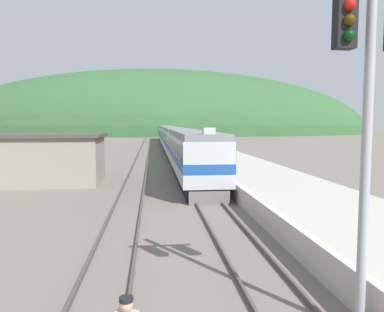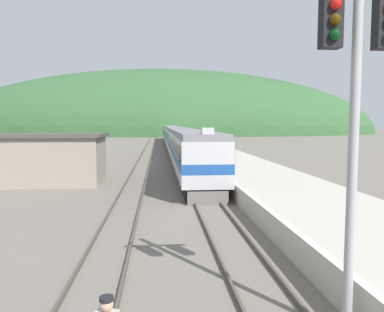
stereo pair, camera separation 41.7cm
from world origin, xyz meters
name	(u,v)px [view 1 (the left image)]	position (x,y,z in m)	size (l,w,h in m)	color
track_main	(169,146)	(0.00, 70.00, 0.08)	(1.52, 180.00, 0.16)	#4C443D
track_siding	(145,146)	(-4.39, 70.00, 0.08)	(1.52, 180.00, 0.16)	#4C443D
platform	(207,152)	(4.50, 50.00, 0.50)	(5.81, 140.00, 1.02)	#BCB5A5
distant_hills	(160,134)	(0.00, 159.02, 0.00)	(182.59, 82.16, 53.53)	#335B33
station_shed	(43,159)	(-11.00, 26.98, 1.87)	(8.68, 5.22, 3.69)	gray
express_train_lead_car	(192,153)	(0.00, 28.00, 2.11)	(2.93, 19.26, 4.22)	black
carriage_second	(175,141)	(0.00, 49.76, 2.10)	(2.92, 22.05, 3.86)	black
carriage_third	(168,135)	(0.00, 72.69, 2.10)	(2.92, 22.05, 3.86)	black
carriage_fourth	(164,132)	(0.00, 95.62, 2.10)	(2.92, 22.05, 3.86)	black
signal_mast_main	(369,85)	(1.25, 5.93, 5.20)	(2.20, 0.42, 7.92)	#9E9EA3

